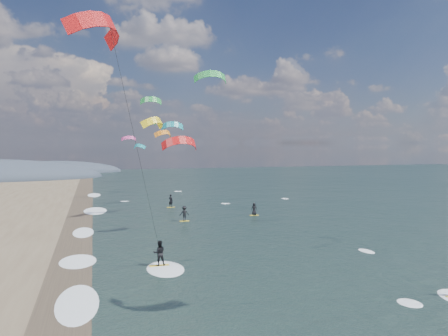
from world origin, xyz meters
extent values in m
plane|color=black|center=(0.00, 0.00, 0.00)|extent=(260.00, 260.00, 0.00)
cube|color=#382D23|center=(-12.00, 10.00, 0.00)|extent=(3.00, 240.00, 0.00)
ellipsoid|color=#3D4756|center=(-22.00, 120.00, 0.00)|extent=(40.00, 18.00, 7.00)
cube|color=yellow|center=(-5.86, 11.98, 0.03)|extent=(1.42, 0.44, 0.07)
imported|color=black|center=(-5.86, 11.98, 0.97)|extent=(0.89, 0.70, 1.81)
ellipsoid|color=white|center=(-5.56, 11.18, 0.00)|extent=(2.60, 4.20, 0.12)
cylinder|color=black|center=(-7.61, 8.98, 8.39)|extent=(0.02, 0.02, 15.79)
cube|color=yellow|center=(-0.53, 29.25, 0.03)|extent=(1.10, 0.35, 0.05)
imported|color=black|center=(-0.53, 29.25, 0.90)|extent=(1.11, 0.66, 1.69)
cube|color=yellow|center=(8.47, 30.70, 0.03)|extent=(1.10, 0.35, 0.05)
imported|color=black|center=(8.47, 30.70, 0.81)|extent=(0.86, 0.71, 1.51)
cube|color=yellow|center=(-0.20, 40.17, 0.03)|extent=(1.10, 0.35, 0.05)
imported|color=black|center=(-0.20, 40.17, 0.94)|extent=(0.75, 0.76, 1.77)
ellipsoid|color=white|center=(-10.80, 6.00, 0.00)|extent=(2.40, 5.40, 0.11)
ellipsoid|color=white|center=(-10.80, 15.00, 0.00)|extent=(2.40, 5.40, 0.11)
ellipsoid|color=white|center=(-10.80, 26.00, 0.00)|extent=(2.40, 5.40, 0.11)
ellipsoid|color=white|center=(-10.80, 40.00, 0.00)|extent=(2.40, 5.40, 0.11)
ellipsoid|color=white|center=(-10.80, 58.00, 0.00)|extent=(2.40, 5.40, 0.11)
camera|label=1|loc=(-10.28, -18.96, 8.86)|focal=35.00mm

